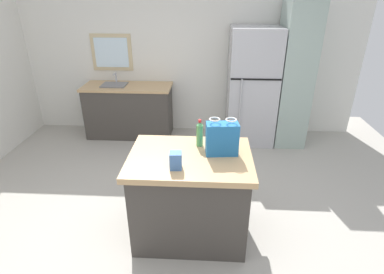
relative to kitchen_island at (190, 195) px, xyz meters
The scene contains 9 objects.
ground 0.50m from the kitchen_island, 165.27° to the left, with size 6.78×6.78×0.00m, color #ADA89E.
back_wall 2.85m from the kitchen_island, 94.18° to the left, with size 5.65×0.13×2.53m.
kitchen_island is the anchor object (origin of this frame).
refrigerator 2.49m from the kitchen_island, 69.92° to the left, with size 0.75×0.75×1.83m.
tall_cabinet 2.80m from the kitchen_island, 57.36° to the left, with size 0.47×0.67×2.20m.
sink_counter 2.66m from the kitchen_island, 116.88° to the left, with size 1.46×0.60×1.07m.
shopping_bag 0.68m from the kitchen_island, 11.88° to the left, with size 0.31×0.17×0.35m.
small_box 0.58m from the kitchen_island, 115.60° to the right, with size 0.10×0.10×0.15m, color #4775B7.
bottle 0.62m from the kitchen_island, 69.77° to the left, with size 0.07×0.07×0.27m.
Camera 1 is at (0.34, -2.53, 2.30)m, focal length 28.66 mm.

